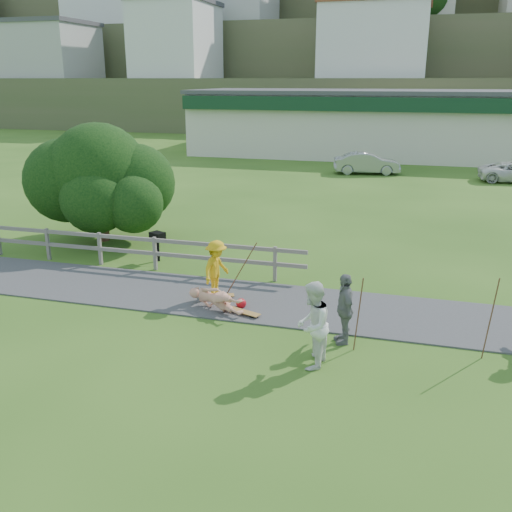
% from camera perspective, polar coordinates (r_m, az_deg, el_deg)
% --- Properties ---
extents(ground, '(260.00, 260.00, 0.00)m').
position_cam_1_polar(ground, '(15.25, -8.52, -5.85)').
color(ground, '#2F5719').
rests_on(ground, ground).
extents(path, '(34.00, 3.00, 0.04)m').
position_cam_1_polar(path, '(16.51, -6.40, -3.84)').
color(path, '#3C3C3F').
rests_on(path, ground).
extents(fence, '(15.05, 0.10, 1.10)m').
position_cam_1_polar(fence, '(19.89, -16.90, 1.32)').
color(fence, '#5F5B54').
rests_on(fence, ground).
extents(strip_mall, '(32.50, 10.75, 5.10)m').
position_cam_1_polar(strip_mall, '(47.81, 13.88, 12.79)').
color(strip_mall, silver).
rests_on(strip_mall, ground).
extents(hillside, '(220.00, 67.00, 47.50)m').
position_cam_1_polar(hillside, '(104.53, 13.56, 21.52)').
color(hillside, '#4D5A35').
rests_on(hillside, ground).
extents(skater_rider, '(0.83, 1.15, 1.61)m').
position_cam_1_polar(skater_rider, '(15.89, -3.97, -1.61)').
color(skater_rider, gold).
rests_on(skater_rider, ground).
extents(skater_fallen, '(1.14, 1.78, 0.65)m').
position_cam_1_polar(skater_fallen, '(15.26, -4.04, -4.35)').
color(skater_fallen, tan).
rests_on(skater_fallen, ground).
extents(spectator_a, '(0.80, 0.98, 1.92)m').
position_cam_1_polar(spectator_a, '(12.20, 5.65, -6.91)').
color(spectator_a, white).
rests_on(spectator_a, ground).
extents(spectator_b, '(0.73, 1.08, 1.70)m').
position_cam_1_polar(spectator_b, '(13.43, 8.84, -5.22)').
color(spectator_b, slate).
rests_on(spectator_b, ground).
extents(car_silver, '(4.42, 2.27, 1.39)m').
position_cam_1_polar(car_silver, '(38.20, 11.01, 9.10)').
color(car_silver, '#929499').
rests_on(car_silver, ground).
extents(tree, '(5.98, 5.98, 3.35)m').
position_cam_1_polar(tree, '(22.35, -15.30, 5.68)').
color(tree, black).
rests_on(tree, ground).
extents(bbq, '(0.57, 0.51, 1.01)m').
position_cam_1_polar(bbq, '(19.58, -9.77, 0.92)').
color(bbq, black).
rests_on(bbq, ground).
extents(longboard_rider, '(0.98, 0.59, 0.11)m').
position_cam_1_polar(longboard_rider, '(16.15, -3.92, -4.14)').
color(longboard_rider, olive).
rests_on(longboard_rider, ground).
extents(longboard_fallen, '(1.00, 0.54, 0.11)m').
position_cam_1_polar(longboard_fallen, '(15.04, -1.27, -5.76)').
color(longboard_fallen, olive).
rests_on(longboard_fallen, ground).
extents(helmet, '(0.28, 0.28, 0.28)m').
position_cam_1_polar(helmet, '(15.46, -1.49, -4.76)').
color(helmet, red).
rests_on(helmet, ground).
extents(pole_rider, '(0.03, 0.03, 1.87)m').
position_cam_1_polar(pole_rider, '(16.02, -1.48, -0.92)').
color(pole_rider, brown).
rests_on(pole_rider, ground).
extents(pole_spec_left, '(0.03, 0.03, 1.76)m').
position_cam_1_polar(pole_spec_left, '(13.06, 10.20, -5.79)').
color(pole_spec_left, brown).
rests_on(pole_spec_left, ground).
extents(pole_spec_right, '(0.03, 0.03, 1.91)m').
position_cam_1_polar(pole_spec_right, '(13.45, 22.40, -5.85)').
color(pole_spec_right, brown).
rests_on(pole_spec_right, ground).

